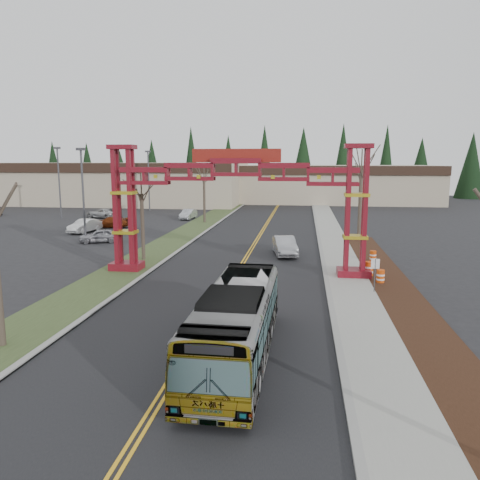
% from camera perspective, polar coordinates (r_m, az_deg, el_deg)
% --- Properties ---
extents(ground, '(200.00, 200.00, 0.00)m').
position_cam_1_polar(ground, '(16.24, -10.09, -19.16)').
color(ground, black).
rests_on(ground, ground).
extents(road, '(12.00, 110.00, 0.02)m').
position_cam_1_polar(road, '(39.55, 1.02, -1.75)').
color(road, black).
rests_on(road, ground).
extents(lane_line_left, '(0.12, 100.00, 0.01)m').
position_cam_1_polar(lane_line_left, '(39.56, 0.85, -1.72)').
color(lane_line_left, gold).
rests_on(lane_line_left, road).
extents(lane_line_right, '(0.12, 100.00, 0.01)m').
position_cam_1_polar(lane_line_right, '(39.54, 1.19, -1.73)').
color(lane_line_right, gold).
rests_on(lane_line_right, road).
extents(curb_right, '(0.30, 110.00, 0.15)m').
position_cam_1_polar(curb_right, '(39.31, 9.96, -1.86)').
color(curb_right, gray).
rests_on(curb_right, ground).
extents(sidewalk_right, '(2.60, 110.00, 0.14)m').
position_cam_1_polar(sidewalk_right, '(39.39, 12.07, -1.91)').
color(sidewalk_right, gray).
rests_on(sidewalk_right, ground).
extents(landscape_strip, '(2.60, 50.00, 0.12)m').
position_cam_1_polar(landscape_strip, '(25.38, 20.47, -8.74)').
color(landscape_strip, black).
rests_on(landscape_strip, ground).
extents(grass_median, '(4.00, 110.00, 0.08)m').
position_cam_1_polar(grass_median, '(41.24, -10.09, -1.38)').
color(grass_median, '#334321').
rests_on(grass_median, ground).
extents(curb_left, '(0.30, 110.00, 0.15)m').
position_cam_1_polar(curb_left, '(40.71, -7.61, -1.41)').
color(curb_left, gray).
rests_on(curb_left, ground).
extents(gateway_arch, '(18.20, 1.60, 8.90)m').
position_cam_1_polar(gateway_arch, '(31.89, -0.45, 6.36)').
color(gateway_arch, '#5D0C13').
rests_on(gateway_arch, ground).
extents(retail_building_west, '(46.00, 22.30, 7.50)m').
position_cam_1_polar(retail_building_west, '(92.28, -14.31, 6.79)').
color(retail_building_west, tan).
rests_on(retail_building_west, ground).
extents(retail_building_east, '(38.00, 20.30, 7.00)m').
position_cam_1_polar(retail_building_east, '(93.72, 11.19, 6.79)').
color(retail_building_east, tan).
rests_on(retail_building_east, ground).
extents(conifer_treeline, '(116.10, 5.60, 13.00)m').
position_cam_1_polar(conifer_treeline, '(105.61, 5.52, 8.83)').
color(conifer_treeline, black).
rests_on(conifer_treeline, ground).
extents(transit_bus, '(2.63, 10.75, 2.99)m').
position_cam_1_polar(transit_bus, '(18.62, -0.42, -10.12)').
color(transit_bus, '#A3A5AA').
rests_on(transit_bus, ground).
extents(silver_sedan, '(2.50, 4.97, 1.56)m').
position_cam_1_polar(silver_sedan, '(39.30, 5.46, -0.72)').
color(silver_sedan, '#A5A8AD').
rests_on(silver_sedan, ground).
extents(parked_car_near_a, '(4.23, 2.89, 1.34)m').
position_cam_1_polar(parked_car_near_a, '(47.15, -16.70, 0.50)').
color(parked_car_near_a, '#9B9BA2').
rests_on(parked_car_near_a, ground).
extents(parked_car_near_b, '(2.39, 4.66, 1.46)m').
position_cam_1_polar(parked_car_near_b, '(54.43, -18.41, 1.65)').
color(parked_car_near_b, white).
rests_on(parked_car_near_b, ground).
extents(parked_car_mid_a, '(4.72, 2.27, 1.33)m').
position_cam_1_polar(parked_car_mid_a, '(57.49, -15.51, 2.12)').
color(parked_car_mid_a, maroon).
rests_on(parked_car_mid_a, ground).
extents(parked_car_far_a, '(1.67, 4.16, 1.35)m').
position_cam_1_polar(parked_car_far_a, '(64.03, -6.33, 3.15)').
color(parked_car_far_a, silver).
rests_on(parked_car_far_a, ground).
extents(parked_car_far_b, '(5.36, 3.73, 1.36)m').
position_cam_1_polar(parked_car_far_b, '(67.56, -16.37, 3.16)').
color(parked_car_far_b, '#B8B8B8').
rests_on(parked_car_far_b, ground).
extents(bare_tree_median_mid, '(2.89, 2.89, 7.17)m').
position_cam_1_polar(bare_tree_median_mid, '(37.37, -11.92, 5.47)').
color(bare_tree_median_mid, '#382D26').
rests_on(bare_tree_median_mid, ground).
extents(bare_tree_median_far, '(3.09, 3.09, 7.50)m').
position_cam_1_polar(bare_tree_median_far, '(59.65, -4.40, 7.29)').
color(bare_tree_median_far, '#382D26').
rests_on(bare_tree_median_far, ground).
extents(bare_tree_right_far, '(3.35, 3.35, 8.92)m').
position_cam_1_polar(bare_tree_right_far, '(47.05, 14.57, 7.91)').
color(bare_tree_right_far, '#382D26').
rests_on(bare_tree_right_far, ground).
extents(light_pole_near, '(0.78, 0.39, 9.01)m').
position_cam_1_polar(light_pole_near, '(46.70, -18.61, 5.93)').
color(light_pole_near, '#3F3F44').
rests_on(light_pole_near, ground).
extents(light_pole_mid, '(0.84, 0.42, 9.69)m').
position_cam_1_polar(light_pole_mid, '(69.00, -21.21, 7.13)').
color(light_pole_mid, '#3F3F44').
rests_on(light_pole_mid, ground).
extents(light_pole_far, '(0.82, 0.41, 9.42)m').
position_cam_1_polar(light_pole_far, '(75.59, -11.08, 7.63)').
color(light_pole_far, '#3F3F44').
rests_on(light_pole_far, ground).
extents(street_sign, '(0.48, 0.09, 2.13)m').
position_cam_1_polar(street_sign, '(28.65, 16.15, -3.40)').
color(street_sign, '#3F3F44').
rests_on(street_sign, ground).
extents(barrel_south, '(0.51, 0.51, 0.94)m').
position_cam_1_polar(barrel_south, '(31.29, 16.76, -4.33)').
color(barrel_south, '#D1440B').
rests_on(barrel_south, ground).
extents(barrel_mid, '(0.58, 0.58, 1.07)m').
position_cam_1_polar(barrel_mid, '(32.91, 15.43, -3.48)').
color(barrel_mid, '#D1440B').
rests_on(barrel_mid, ground).
extents(barrel_north, '(0.50, 0.50, 0.93)m').
position_cam_1_polar(barrel_north, '(37.73, 15.90, -1.97)').
color(barrel_north, '#D1440B').
rests_on(barrel_north, ground).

